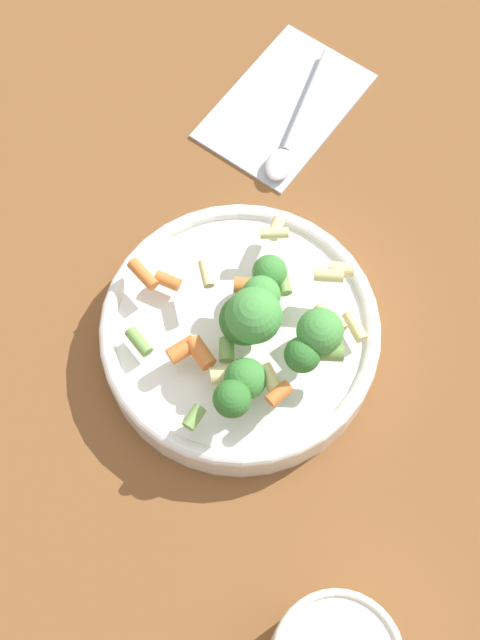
{
  "coord_description": "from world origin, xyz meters",
  "views": [
    {
      "loc": [
        0.11,
        0.26,
        0.73
      ],
      "look_at": [
        0.0,
        0.0,
        0.05
      ],
      "focal_mm": 50.0,
      "sensor_mm": 36.0,
      "label": 1
    }
  ],
  "objects": [
    {
      "name": "napkin",
      "position": [
        -0.14,
        -0.21,
        0.0
      ],
      "size": [
        0.2,
        0.18,
        0.01
      ],
      "color": "#B2BCC6",
      "rests_on": "ground_plane"
    },
    {
      "name": "spoon",
      "position": [
        -0.13,
        -0.17,
        0.01
      ],
      "size": [
        0.12,
        0.13,
        0.01
      ],
      "rotation": [
        0.0,
        0.0,
        7.08
      ],
      "color": "silver",
      "rests_on": "napkin"
    },
    {
      "name": "bowl",
      "position": [
        0.0,
        0.0,
        0.02
      ],
      "size": [
        0.24,
        0.24,
        0.04
      ],
      "color": "white",
      "rests_on": "ground_plane"
    },
    {
      "name": "pasta_salad",
      "position": [
        -0.01,
        0.02,
        0.08
      ],
      "size": [
        0.19,
        0.17,
        0.07
      ],
      "color": "#8CB766",
      "rests_on": "bowl"
    },
    {
      "name": "ground_plane",
      "position": [
        0.0,
        0.0,
        0.0
      ],
      "size": [
        3.0,
        3.0,
        0.0
      ],
      "primitive_type": "plane",
      "color": "brown"
    }
  ]
}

